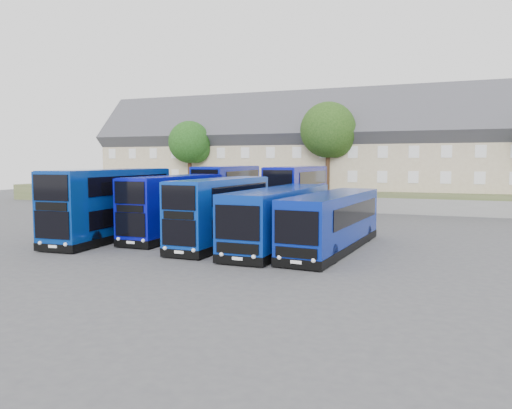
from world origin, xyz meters
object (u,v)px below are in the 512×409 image
at_px(dd_front_left, 111,205).
at_px(tree_west, 191,144).
at_px(coach_east_a, 280,218).
at_px(dd_front_mid, 175,207).
at_px(tree_mid, 330,132).

xyz_separation_m(dd_front_left, tree_west, (-7.21, 23.87, 4.83)).
relative_size(coach_east_a, tree_west, 1.66).
distance_m(dd_front_mid, coach_east_a, 7.86).
bearing_deg(tree_mid, tree_west, -178.21).
bearing_deg(tree_mid, coach_east_a, -83.88).
bearing_deg(dd_front_mid, tree_west, 115.40).
xyz_separation_m(dd_front_left, dd_front_mid, (3.47, 2.19, -0.22)).
xyz_separation_m(coach_east_a, tree_mid, (-2.48, 23.10, 6.37)).
height_order(tree_west, tree_mid, tree_mid).
bearing_deg(dd_front_left, tree_west, 103.07).
bearing_deg(tree_west, coach_east_a, -50.74).
bearing_deg(dd_front_mid, coach_east_a, -7.61).
bearing_deg(coach_east_a, dd_front_left, -173.19).
bearing_deg(dd_front_mid, dd_front_left, -148.57).
xyz_separation_m(dd_front_left, tree_mid, (8.79, 24.37, 5.85)).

